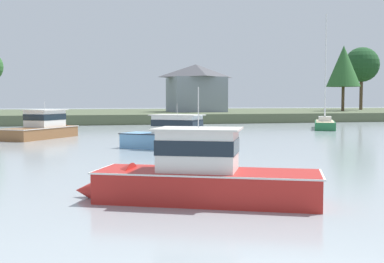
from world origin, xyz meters
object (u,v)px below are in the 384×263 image
(cruiser_red, at_px, (185,185))
(sailboat_green, at_px, (325,126))
(dinghy_maroon, at_px, (180,130))
(cruiser_wood, at_px, (47,131))
(cruiser_skyblue, at_px, (183,141))

(cruiser_red, relative_size, sailboat_green, 0.60)
(dinghy_maroon, bearing_deg, cruiser_wood, -154.76)
(cruiser_skyblue, bearing_deg, cruiser_red, -103.37)
(cruiser_skyblue, xyz_separation_m, sailboat_green, (21.15, 18.97, -0.27))
(cruiser_red, height_order, dinghy_maroon, cruiser_red)
(cruiser_skyblue, distance_m, cruiser_red, 16.60)
(cruiser_skyblue, distance_m, cruiser_wood, 15.73)
(cruiser_skyblue, bearing_deg, cruiser_wood, 124.54)
(sailboat_green, bearing_deg, cruiser_skyblue, -138.11)
(cruiser_red, distance_m, dinghy_maroon, 36.28)
(cruiser_skyblue, distance_m, dinghy_maroon, 19.69)
(cruiser_wood, bearing_deg, cruiser_red, -80.10)
(cruiser_red, relative_size, dinghy_maroon, 2.03)
(cruiser_skyblue, distance_m, sailboat_green, 28.41)
(cruiser_skyblue, xyz_separation_m, dinghy_maroon, (4.33, 19.20, -0.41))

